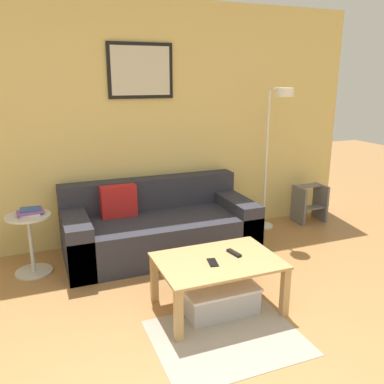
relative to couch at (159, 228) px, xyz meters
The scene contains 11 objects.
wall_back 1.15m from the couch, 118.84° to the left, with size 5.60×0.09×2.55m.
area_rug 1.63m from the couch, 90.09° to the right, with size 1.03×0.83×0.01m, color #A39989.
couch is the anchor object (origin of this frame).
coffee_table 1.23m from the couch, 85.28° to the right, with size 0.94×0.65×0.41m.
storage_bin 1.29m from the couch, 85.72° to the right, with size 0.58×0.36×0.22m.
floor_lamp 1.65m from the couch, ahead, with size 0.24×0.51×1.66m.
side_table 1.25m from the couch, behind, with size 0.40×0.40×0.57m.
book_stack 1.26m from the couch, behind, with size 0.24×0.18×0.05m.
remote_control 1.22m from the couch, 77.47° to the right, with size 0.04×0.15×0.02m, color black.
cell_phone 1.28m from the couch, 88.22° to the right, with size 0.07×0.14×0.01m, color black.
step_stool 2.05m from the couch, ahead, with size 0.37×0.28×0.46m.
Camera 1 is at (-0.88, -1.29, 1.76)m, focal length 38.00 mm.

